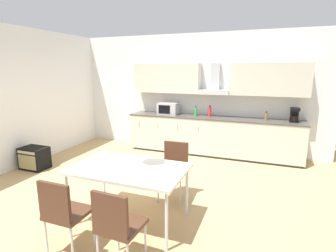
{
  "coord_description": "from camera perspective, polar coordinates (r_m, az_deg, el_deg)",
  "views": [
    {
      "loc": [
        1.88,
        -3.62,
        1.95
      ],
      "look_at": [
        0.31,
        0.51,
        1.0
      ],
      "focal_mm": 28.0,
      "sensor_mm": 36.0,
      "label": 1
    }
  ],
  "objects": [
    {
      "name": "coffee_maker",
      "position": [
        6.02,
        25.82,
        2.21
      ],
      "size": [
        0.18,
        0.19,
        0.3
      ],
      "color": "black",
      "rests_on": "kitchen_counter"
    },
    {
      "name": "wall_back",
      "position": [
        6.56,
        4.08,
        7.27
      ],
      "size": [
        6.6,
        0.1,
        2.8
      ],
      "primitive_type": "cube",
      "color": "white",
      "rests_on": "ground_plane"
    },
    {
      "name": "chair_near_left",
      "position": [
        3.05,
        -21.95,
        -16.54
      ],
      "size": [
        0.4,
        0.4,
        0.87
      ],
      "color": "#4C2D1E",
      "rests_on": "ground_plane"
    },
    {
      "name": "bottle_red",
      "position": [
        6.14,
        9.06,
        3.1
      ],
      "size": [
        0.08,
        0.08,
        0.26
      ],
      "color": "red",
      "rests_on": "kitchen_counter"
    },
    {
      "name": "guitar_amp",
      "position": [
        5.93,
        -27.07,
        -6.21
      ],
      "size": [
        0.52,
        0.37,
        0.44
      ],
      "color": "black",
      "rests_on": "ground_plane"
    },
    {
      "name": "chair_near_right",
      "position": [
        2.7,
        -11.15,
        -19.86
      ],
      "size": [
        0.42,
        0.42,
        0.87
      ],
      "color": "#4C2D1E",
      "rests_on": "ground_plane"
    },
    {
      "name": "upper_wall_cabinets",
      "position": [
        6.15,
        10.15,
        10.02
      ],
      "size": [
        3.94,
        0.4,
        0.7
      ],
      "color": "beige"
    },
    {
      "name": "bottle_green",
      "position": [
        6.16,
        6.05,
        3.13
      ],
      "size": [
        0.07,
        0.07,
        0.24
      ],
      "color": "green",
      "rests_on": "kitchen_counter"
    },
    {
      "name": "backsplash_tile",
      "position": [
        6.36,
        10.21,
        4.58
      ],
      "size": [
        3.94,
        0.02,
        0.49
      ],
      "primitive_type": "cube",
      "color": "silver",
      "rests_on": "kitchen_counter"
    },
    {
      "name": "dining_table",
      "position": [
        3.4,
        -8.52,
        -9.65
      ],
      "size": [
        1.44,
        0.89,
        0.74
      ],
      "color": "silver",
      "rests_on": "ground_plane"
    },
    {
      "name": "pendant_lamp",
      "position": [
        3.17,
        -9.12,
        8.33
      ],
      "size": [
        0.32,
        0.32,
        0.22
      ],
      "primitive_type": "cone",
      "color": "silver"
    },
    {
      "name": "ground_plane",
      "position": [
        4.53,
        -6.17,
        -13.61
      ],
      "size": [
        8.25,
        7.76,
        0.02
      ],
      "primitive_type": "cube",
      "color": "tan"
    },
    {
      "name": "microwave",
      "position": [
        6.37,
        0.07,
        3.83
      ],
      "size": [
        0.48,
        0.35,
        0.28
      ],
      "color": "#ADADB2",
      "rests_on": "kitchen_counter"
    },
    {
      "name": "chair_far_right",
      "position": [
        4.04,
        1.37,
        -8.43
      ],
      "size": [
        0.42,
        0.42,
        0.87
      ],
      "color": "#4C2D1E",
      "rests_on": "ground_plane"
    },
    {
      "name": "wall_left",
      "position": [
        5.94,
        -31.47,
        5.03
      ],
      "size": [
        0.1,
        6.21,
        2.8
      ],
      "primitive_type": "cube",
      "color": "white",
      "rests_on": "ground_plane"
    },
    {
      "name": "bottle_brown",
      "position": [
        6.0,
        20.6,
        1.98
      ],
      "size": [
        0.07,
        0.07,
        0.19
      ],
      "color": "brown",
      "rests_on": "kitchen_counter"
    },
    {
      "name": "kitchen_counter",
      "position": [
        6.19,
        9.46,
        -2.07
      ],
      "size": [
        3.96,
        0.65,
        0.89
      ],
      "color": "#333333",
      "rests_on": "ground_plane"
    }
  ]
}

